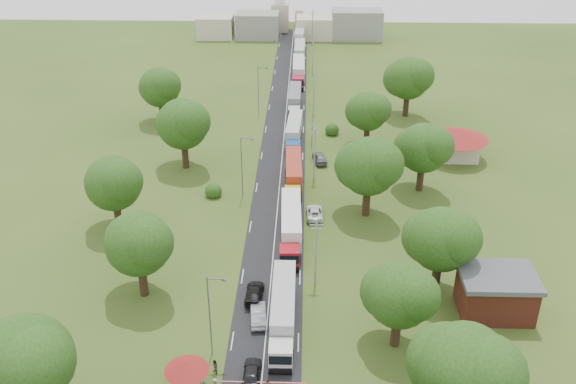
{
  "coord_description": "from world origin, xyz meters",
  "views": [
    {
      "loc": [
        4.1,
        -71.64,
        47.1
      ],
      "look_at": [
        1.59,
        11.06,
        3.0
      ],
      "focal_mm": 40.0,
      "sensor_mm": 36.0,
      "label": 1
    }
  ],
  "objects_px": {
    "info_sign": "(312,130)",
    "boom_barrier": "(247,383)",
    "truck_0": "(283,311)",
    "car_lane_front": "(252,373)",
    "car_lane_mid": "(258,315)",
    "guard_booth": "(187,372)"
  },
  "relations": [
    {
      "from": "truck_0",
      "to": "car_lane_front",
      "type": "height_order",
      "value": "truck_0"
    },
    {
      "from": "info_sign",
      "to": "car_lane_mid",
      "type": "distance_m",
      "value": 49.8
    },
    {
      "from": "car_lane_front",
      "to": "car_lane_mid",
      "type": "distance_m",
      "value": 9.13
    },
    {
      "from": "car_lane_mid",
      "to": "guard_booth",
      "type": "bearing_deg",
      "value": 54.03
    },
    {
      "from": "guard_booth",
      "to": "car_lane_front",
      "type": "xyz_separation_m",
      "value": [
        6.2,
        1.5,
        -1.4
      ]
    },
    {
      "from": "car_lane_front",
      "to": "car_lane_mid",
      "type": "xyz_separation_m",
      "value": [
        0.0,
        9.13,
        0.03
      ]
    },
    {
      "from": "boom_barrier",
      "to": "car_lane_mid",
      "type": "relative_size",
      "value": 1.92
    },
    {
      "from": "guard_booth",
      "to": "car_lane_mid",
      "type": "xyz_separation_m",
      "value": [
        6.2,
        10.63,
        -1.37
      ]
    },
    {
      "from": "guard_booth",
      "to": "info_sign",
      "type": "xyz_separation_m",
      "value": [
        12.4,
        60.0,
        0.84
      ]
    },
    {
      "from": "guard_booth",
      "to": "car_lane_front",
      "type": "relative_size",
      "value": 0.98
    },
    {
      "from": "info_sign",
      "to": "truck_0",
      "type": "distance_m",
      "value": 50.46
    },
    {
      "from": "guard_booth",
      "to": "truck_0",
      "type": "bearing_deg",
      "value": 46.88
    },
    {
      "from": "boom_barrier",
      "to": "truck_0",
      "type": "distance_m",
      "value": 10.26
    },
    {
      "from": "info_sign",
      "to": "boom_barrier",
      "type": "bearing_deg",
      "value": -96.24
    },
    {
      "from": "info_sign",
      "to": "car_lane_front",
      "type": "height_order",
      "value": "info_sign"
    },
    {
      "from": "truck_0",
      "to": "car_lane_front",
      "type": "xyz_separation_m",
      "value": [
        -2.85,
        -8.16,
        -1.42
      ]
    },
    {
      "from": "car_lane_mid",
      "to": "boom_barrier",
      "type": "bearing_deg",
      "value": 82.35
    },
    {
      "from": "truck_0",
      "to": "car_lane_front",
      "type": "bearing_deg",
      "value": -109.25
    },
    {
      "from": "boom_barrier",
      "to": "car_lane_mid",
      "type": "height_order",
      "value": "car_lane_mid"
    },
    {
      "from": "boom_barrier",
      "to": "truck_0",
      "type": "bearing_deg",
      "value": 71.63
    },
    {
      "from": "guard_booth",
      "to": "info_sign",
      "type": "height_order",
      "value": "info_sign"
    },
    {
      "from": "boom_barrier",
      "to": "info_sign",
      "type": "bearing_deg",
      "value": 83.76
    }
  ]
}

